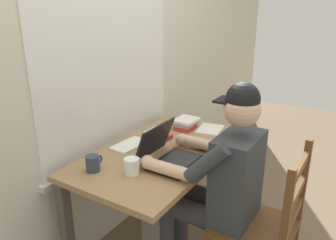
# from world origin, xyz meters

# --- Properties ---
(back_wall) EXTENTS (6.00, 0.08, 2.60)m
(back_wall) POSITION_xyz_m (0.00, 0.43, 1.30)
(back_wall) COLOR beige
(back_wall) RESTS_ON ground
(desk) EXTENTS (1.27, 0.71, 0.73)m
(desk) POSITION_xyz_m (0.00, 0.00, 0.63)
(desk) COLOR #9E7A51
(desk) RESTS_ON ground
(seated_person) EXTENTS (0.50, 0.60, 1.26)m
(seated_person) POSITION_xyz_m (-0.09, -0.43, 0.70)
(seated_person) COLOR #33383D
(seated_person) RESTS_ON ground
(wooden_chair) EXTENTS (0.42, 0.42, 0.96)m
(wooden_chair) POSITION_xyz_m (-0.09, -0.71, 0.47)
(wooden_chair) COLOR brown
(wooden_chair) RESTS_ON ground
(laptop) EXTENTS (0.33, 0.31, 0.22)m
(laptop) POSITION_xyz_m (-0.13, -0.11, 0.79)
(laptop) COLOR black
(laptop) RESTS_ON desk
(computer_mouse) EXTENTS (0.06, 0.10, 0.03)m
(computer_mouse) POSITION_xyz_m (0.14, -0.20, 0.75)
(computer_mouse) COLOR black
(computer_mouse) RESTS_ON desk
(coffee_mug_white) EXTENTS (0.12, 0.09, 0.09)m
(coffee_mug_white) POSITION_xyz_m (-0.36, -0.03, 0.78)
(coffee_mug_white) COLOR white
(coffee_mug_white) RESTS_ON desk
(coffee_mug_dark) EXTENTS (0.11, 0.08, 0.09)m
(coffee_mug_dark) POSITION_xyz_m (-0.45, 0.18, 0.78)
(coffee_mug_dark) COLOR #2D384C
(coffee_mug_dark) RESTS_ON desk
(book_stack_main) EXTENTS (0.19, 0.15, 0.08)m
(book_stack_main) POSITION_xyz_m (0.41, 0.07, 0.77)
(book_stack_main) COLOR #BC332D
(book_stack_main) RESTS_ON desk
(book_stack_side) EXTENTS (0.20, 0.16, 0.09)m
(book_stack_side) POSITION_xyz_m (0.06, 0.09, 0.77)
(book_stack_side) COLOR white
(book_stack_side) RESTS_ON desk
(paper_pile_near_laptop) EXTENTS (0.24, 0.20, 0.02)m
(paper_pile_near_laptop) POSITION_xyz_m (0.46, -0.11, 0.74)
(paper_pile_near_laptop) COLOR silver
(paper_pile_near_laptop) RESTS_ON desk
(paper_pile_back_corner) EXTENTS (0.26, 0.16, 0.02)m
(paper_pile_back_corner) POSITION_xyz_m (-0.07, 0.22, 0.74)
(paper_pile_back_corner) COLOR white
(paper_pile_back_corner) RESTS_ON desk
(landscape_photo_print) EXTENTS (0.14, 0.11, 0.00)m
(landscape_photo_print) POSITION_xyz_m (0.23, -0.05, 0.73)
(landscape_photo_print) COLOR gold
(landscape_photo_print) RESTS_ON desk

